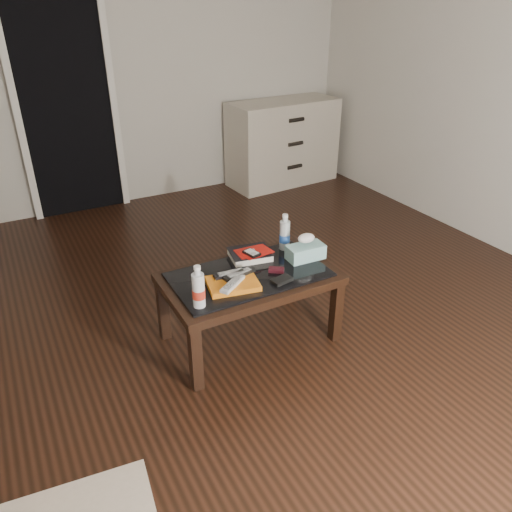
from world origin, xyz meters
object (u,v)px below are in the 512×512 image
Objects in this scene: water_bottle_right at (285,232)px; tissue_box at (305,252)px; dresser at (283,143)px; water_bottle_left at (198,286)px; coffee_table at (249,283)px; textbook at (250,254)px.

tissue_box is (0.04, -0.18, -0.07)m from water_bottle_right.
dresser is 5.18× the size of water_bottle_left.
water_bottle_right is at bearing -125.18° from dresser.
coffee_table is at bearing -177.22° from tissue_box.
dresser is at bearing 54.92° from coffee_table.
water_bottle_right is (-1.33, -2.21, 0.13)m from dresser.
water_bottle_right is at bearing 106.53° from tissue_box.
coffee_table is at bearing -153.01° from water_bottle_right.
dresser is 2.59m from water_bottle_right.
dresser reaches higher than coffee_table.
textbook is at bearing -178.91° from water_bottle_right.
coffee_table is at bearing 24.15° from water_bottle_left.
dresser is 2.73m from textbook.
dresser reaches higher than water_bottle_left.
coffee_table is 0.41m from tissue_box.
coffee_table is 4.20× the size of water_bottle_right.
textbook is 0.60m from water_bottle_left.
water_bottle_left is 1.03× the size of tissue_box.
tissue_box is (0.29, -0.17, 0.02)m from textbook.
water_bottle_left is (-2.07, -2.57, 0.13)m from dresser.
textbook is 1.05× the size of water_bottle_left.
coffee_table is 0.81× the size of dresser.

